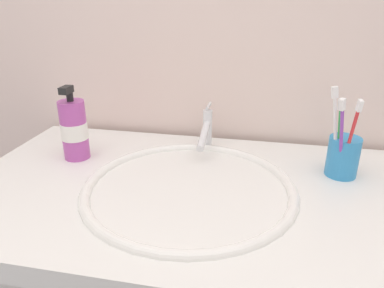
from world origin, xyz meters
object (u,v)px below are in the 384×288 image
Objects in this scene: toothbrush_white at (335,127)px; toothbrush_purple at (341,135)px; toothbrush_cup at (343,157)px; soap_dispenser at (74,129)px; toothbrush_green at (339,132)px; faucet at (206,130)px; toothbrush_red at (351,135)px.

toothbrush_white is 1.08× the size of toothbrush_purple.
toothbrush_cup is 0.63m from soap_dispenser.
toothbrush_white reaches higher than toothbrush_cup.
toothbrush_purple is (-0.02, -0.04, 0.07)m from toothbrush_cup.
toothbrush_cup is at bearing 21.54° from toothbrush_green.
toothbrush_white is 1.10× the size of soap_dispenser.
faucet is 0.83× the size of soap_dispenser.
toothbrush_green is 0.03m from toothbrush_red.
toothbrush_red is (0.03, -0.02, -0.01)m from toothbrush_white.
toothbrush_cup is 0.49× the size of toothbrush_purple.
soap_dispenser is at bearing -177.70° from toothbrush_green.
toothbrush_purple reaches higher than faucet.
soap_dispenser reaches higher than toothbrush_green.
soap_dispenser is at bearing -177.14° from toothbrush_cup.
toothbrush_white is (0.29, -0.10, 0.07)m from faucet.
toothbrush_purple is at bearing -62.07° from toothbrush_white.
soap_dispenser is (-0.63, -0.03, 0.03)m from toothbrush_cup.
toothbrush_green reaches higher than toothbrush_cup.
toothbrush_green is at bearing 39.37° from toothbrush_white.
soap_dispenser is at bearing 179.52° from toothbrush_purple.
toothbrush_white reaches higher than toothbrush_green.
faucet is at bearing 20.55° from soap_dispenser.
toothbrush_white is 1.10× the size of toothbrush_red.
faucet is at bearing 163.45° from toothbrush_green.
faucet is at bearing 159.98° from toothbrush_red.
faucet is 1.69× the size of toothbrush_cup.
faucet is 0.33m from toothbrush_purple.
toothbrush_purple is at bearing -117.50° from toothbrush_cup.
toothbrush_white reaches higher than toothbrush_red.
soap_dispenser is at bearing 179.79° from toothbrush_red.
soap_dispenser is (-0.61, -0.02, -0.03)m from toothbrush_green.
toothbrush_red is (0.02, 0.00, -0.00)m from toothbrush_purple.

